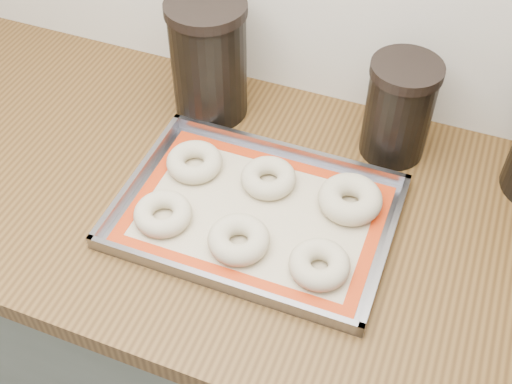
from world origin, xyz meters
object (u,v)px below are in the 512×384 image
at_px(baking_tray, 256,213).
at_px(bagel_front_left, 163,214).
at_px(bagel_front_right, 319,265).
at_px(canister_mid, 399,109).
at_px(bagel_back_left, 194,162).
at_px(bagel_back_mid, 268,178).
at_px(bagel_front_mid, 239,239).
at_px(canister_left, 209,60).
at_px(bagel_back_right, 350,199).

distance_m(baking_tray, bagel_front_left, 0.16).
relative_size(bagel_front_left, bagel_front_right, 1.01).
xyz_separation_m(bagel_front_right, canister_mid, (0.04, 0.32, 0.08)).
xyz_separation_m(bagel_back_left, canister_mid, (0.32, 0.19, 0.08)).
relative_size(baking_tray, bagel_back_mid, 4.72).
xyz_separation_m(baking_tray, bagel_front_mid, (-0.00, -0.07, 0.02)).
relative_size(baking_tray, bagel_front_right, 4.76).
xyz_separation_m(bagel_front_left, canister_left, (-0.05, 0.30, 0.10)).
relative_size(bagel_front_mid, canister_left, 0.42).
distance_m(bagel_front_right, bagel_back_left, 0.31).
distance_m(bagel_back_left, canister_mid, 0.38).
bearing_deg(canister_left, canister_mid, 2.60).
xyz_separation_m(bagel_front_left, bagel_front_right, (0.28, -0.01, 0.00)).
height_order(baking_tray, bagel_back_mid, bagel_back_mid).
height_order(bagel_front_left, bagel_back_left, bagel_back_left).
bearing_deg(bagel_back_left, bagel_back_mid, 4.61).
distance_m(bagel_front_left, bagel_front_right, 0.28).
height_order(baking_tray, bagel_back_right, bagel_back_right).
bearing_deg(canister_left, bagel_front_mid, -58.83).
bearing_deg(bagel_front_right, bagel_back_mid, 133.58).
xyz_separation_m(bagel_front_mid, bagel_back_mid, (-0.00, 0.15, -0.00)).
bearing_deg(bagel_back_mid, bagel_front_mid, -88.28).
distance_m(bagel_front_left, bagel_front_mid, 0.14).
height_order(bagel_back_right, canister_mid, canister_mid).
distance_m(bagel_front_right, canister_left, 0.45).
bearing_deg(bagel_front_left, canister_left, 98.54).
bearing_deg(baking_tray, bagel_front_left, -153.76).
xyz_separation_m(bagel_front_mid, bagel_back_left, (-0.14, 0.14, -0.00)).
height_order(baking_tray, canister_left, canister_left).
relative_size(baking_tray, canister_mid, 2.39).
relative_size(baking_tray, bagel_back_left, 4.56).
bearing_deg(bagel_back_mid, bagel_front_right, -46.42).
distance_m(bagel_back_mid, bagel_back_right, 0.15).
xyz_separation_m(bagel_back_left, canister_left, (-0.04, 0.17, 0.10)).
bearing_deg(bagel_back_right, bagel_front_mid, -134.01).
relative_size(bagel_front_left, canister_left, 0.41).
height_order(bagel_front_left, bagel_back_mid, bagel_back_mid).
height_order(bagel_back_right, canister_left, canister_left).
relative_size(bagel_back_mid, bagel_back_right, 0.89).
xyz_separation_m(baking_tray, bagel_back_mid, (-0.00, 0.07, 0.01)).
bearing_deg(canister_mid, bagel_front_mid, -118.71).
distance_m(baking_tray, bagel_back_left, 0.16).
bearing_deg(bagel_front_mid, canister_left, 121.17).
bearing_deg(bagel_front_right, bagel_back_right, 87.14).
height_order(bagel_front_mid, canister_mid, canister_mid).
distance_m(bagel_front_right, bagel_back_right, 0.15).
relative_size(baking_tray, canister_left, 1.94).
bearing_deg(bagel_front_right, canister_mid, 82.88).
distance_m(bagel_back_left, bagel_back_mid, 0.14).
bearing_deg(bagel_front_mid, bagel_front_left, 177.64).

